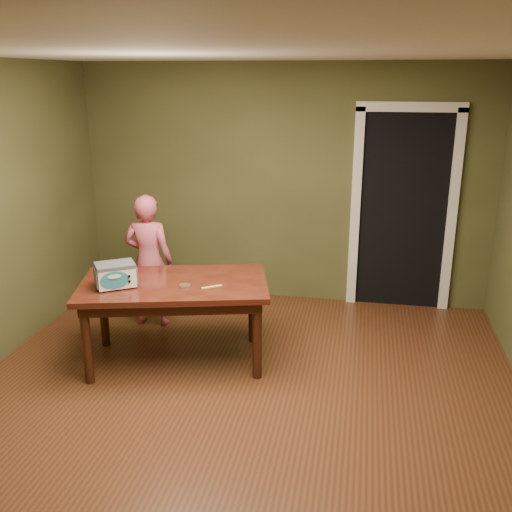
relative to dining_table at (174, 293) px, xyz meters
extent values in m
plane|color=#573019|center=(0.69, -0.76, -0.65)|extent=(5.00, 5.00, 0.00)
cube|color=brown|center=(0.69, 1.74, 0.65)|extent=(4.50, 0.02, 2.60)
cube|color=brown|center=(0.69, -3.26, 0.65)|extent=(4.50, 0.02, 2.60)
cube|color=white|center=(0.69, -0.76, 1.95)|extent=(4.50, 5.00, 0.02)
cube|color=black|center=(1.99, 2.04, 0.40)|extent=(0.90, 0.60, 2.10)
cube|color=black|center=(1.99, 1.73, 0.40)|extent=(0.90, 0.02, 2.10)
cube|color=white|center=(1.49, 1.71, 0.40)|extent=(0.10, 0.06, 2.20)
cube|color=white|center=(2.49, 1.71, 0.40)|extent=(0.10, 0.06, 2.20)
cube|color=white|center=(1.99, 1.71, 1.50)|extent=(1.10, 0.06, 0.10)
cube|color=#350E0C|center=(0.00, 0.00, 0.07)|extent=(1.77, 1.27, 0.05)
cube|color=black|center=(0.00, 0.00, 0.00)|extent=(1.63, 1.12, 0.10)
cylinder|color=black|center=(-0.59, -0.51, -0.30)|extent=(0.08, 0.08, 0.70)
cylinder|color=black|center=(-0.77, 0.17, -0.30)|extent=(0.08, 0.08, 0.70)
cylinder|color=black|center=(0.77, -0.17, -0.30)|extent=(0.08, 0.08, 0.70)
cylinder|color=black|center=(0.59, 0.51, -0.30)|extent=(0.08, 0.08, 0.70)
cylinder|color=#4C4F54|center=(-0.50, -0.35, 0.11)|extent=(0.02, 0.02, 0.01)
cylinder|color=#4C4F54|center=(-0.59, -0.21, 0.11)|extent=(0.02, 0.02, 0.01)
cylinder|color=#4C4F54|center=(-0.28, -0.20, 0.11)|extent=(0.02, 0.02, 0.01)
cylinder|color=#4C4F54|center=(-0.38, -0.06, 0.11)|extent=(0.02, 0.02, 0.01)
cube|color=white|center=(-0.44, -0.20, 0.20)|extent=(0.38, 0.35, 0.17)
cube|color=#4C4F54|center=(-0.44, -0.20, 0.29)|extent=(0.39, 0.36, 0.03)
cube|color=#4C4F54|center=(-0.57, -0.29, 0.20)|extent=(0.12, 0.17, 0.14)
cube|color=#4C4F54|center=(-0.30, -0.12, 0.20)|extent=(0.12, 0.17, 0.14)
ellipsoid|color=teal|center=(-0.40, -0.31, 0.20)|extent=(0.20, 0.13, 0.15)
cylinder|color=black|center=(-0.30, -0.25, 0.22)|extent=(0.02, 0.02, 0.02)
cylinder|color=black|center=(-0.30, -0.25, 0.18)|extent=(0.02, 0.02, 0.02)
cylinder|color=silver|center=(0.13, -0.10, 0.11)|extent=(0.10, 0.10, 0.02)
cylinder|color=#4F321A|center=(0.13, -0.10, 0.12)|extent=(0.09, 0.09, 0.01)
cube|color=#E1BF61|center=(0.36, -0.06, 0.10)|extent=(0.16, 0.13, 0.01)
imported|color=#C04F61|center=(-0.51, 0.72, 0.03)|extent=(0.50, 0.33, 1.36)
camera|label=1|loc=(1.57, -4.40, 1.80)|focal=40.00mm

